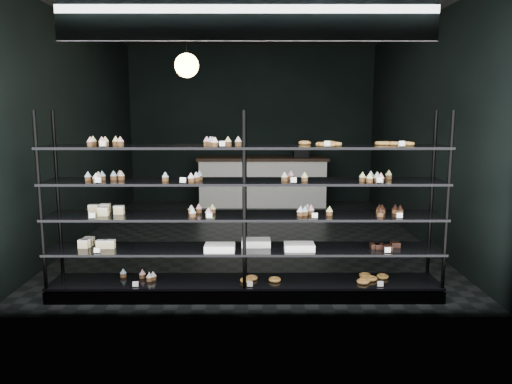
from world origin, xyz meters
TOP-DOWN VIEW (x-y plane):
  - room at (0.00, 0.00)m, footprint 5.01×6.01m
  - display_shelf at (-0.06, -2.45)m, footprint 4.00×0.50m
  - signage at (0.00, -2.93)m, footprint 3.30×0.05m
  - pendant_lamp at (-0.77, -1.10)m, footprint 0.29×0.29m
  - service_counter at (0.23, 2.50)m, footprint 2.59×0.65m

SIDE VIEW (x-z plane):
  - service_counter at x=0.23m, z-range -0.11..1.12m
  - display_shelf at x=-0.06m, z-range -0.33..1.58m
  - room at x=0.00m, z-range 0.00..3.20m
  - pendant_lamp at x=-0.77m, z-range 2.01..2.89m
  - signage at x=0.00m, z-range 2.50..3.00m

